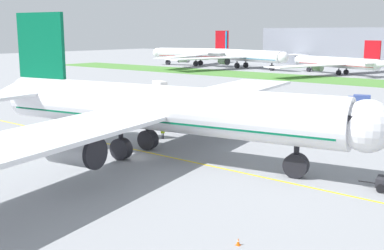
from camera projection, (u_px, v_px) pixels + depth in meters
name	position (u px, v px, depth m)	size (l,w,h in m)	color
ground_plane	(137.00, 157.00, 63.04)	(600.00, 600.00, 0.00)	gray
apron_taxi_line	(152.00, 153.00, 65.06)	(280.00, 0.36, 0.01)	yellow
airliner_foreground	(153.00, 109.00, 61.98)	(57.00, 91.39, 18.67)	white
ground_crew_marshaller_front	(163.00, 132.00, 73.64)	(0.50, 0.51, 1.74)	black
traffic_cone_near_nose	(238.00, 242.00, 36.95)	(0.36, 0.36, 0.58)	#F2590C
service_truck_baggage_loader	(160.00, 85.00, 136.04)	(5.40, 3.94, 2.49)	white
service_truck_fuel_bowser	(359.00, 101.00, 103.87)	(5.12, 3.81, 2.74)	#33478C
service_truck_catering_van	(185.00, 96.00, 110.07)	(6.32, 4.28, 3.16)	white
parked_airliner_far_left	(194.00, 54.00, 233.22)	(43.83, 69.01, 16.61)	white
parked_airliner_far_centre	(245.00, 56.00, 215.88)	(48.77, 78.25, 16.39)	white
parked_airliner_far_right	(338.00, 63.00, 185.18)	(42.64, 69.76, 13.05)	white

